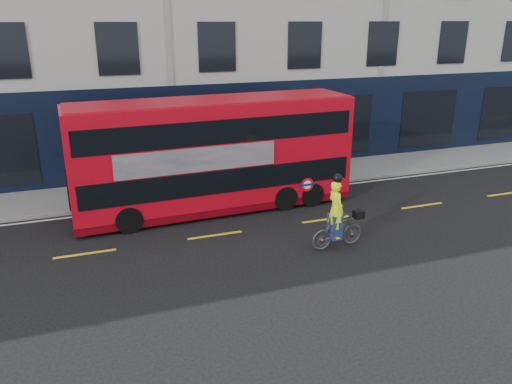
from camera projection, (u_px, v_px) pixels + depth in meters
name	position (u px, v px, depth m)	size (l,w,h in m)	color
ground	(228.00, 255.00, 14.76)	(120.00, 120.00, 0.00)	black
pavement	(183.00, 187.00, 20.52)	(60.00, 3.00, 0.12)	gray
kerb	(191.00, 199.00, 19.19)	(60.00, 0.12, 0.13)	gray
road_edge_line	(193.00, 203.00, 18.94)	(58.00, 0.10, 0.01)	silver
lane_dashes	(215.00, 235.00, 16.10)	(58.00, 0.12, 0.01)	yellow
bus	(215.00, 154.00, 17.68)	(10.06, 2.64, 4.02)	red
cyclist	(337.00, 223.00, 14.99)	(1.78, 0.67, 2.37)	#46484B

